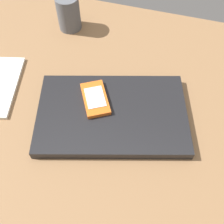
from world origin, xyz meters
TOP-DOWN VIEW (x-y plane):
  - desk_surface at (0.00, 0.00)cm, footprint 120.00×80.00cm
  - laptop_closed at (0.59, 3.36)cm, footprint 39.47×30.65cm
  - cell_phone_on_laptop at (5.33, 1.37)cm, footprint 9.71×11.33cm
  - pen_cup at (22.02, -24.54)cm, footprint 6.70×6.70cm

SIDE VIEW (x-z plane):
  - desk_surface at x=0.00cm, z-range 0.00..3.00cm
  - laptop_closed at x=0.59cm, z-range 3.00..5.31cm
  - cell_phone_on_laptop at x=5.33cm, z-range 5.28..6.47cm
  - pen_cup at x=22.02cm, z-range 3.00..13.02cm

